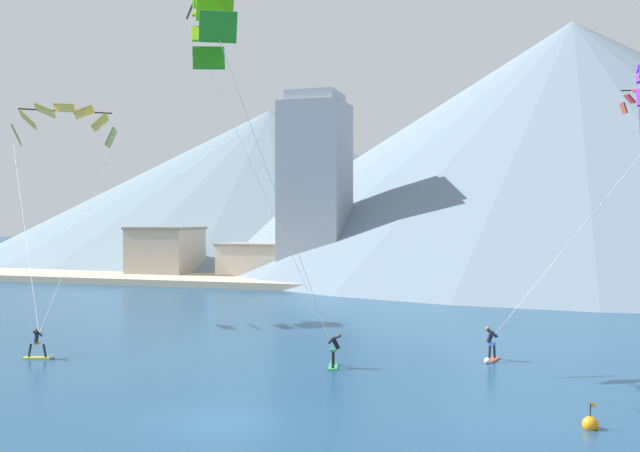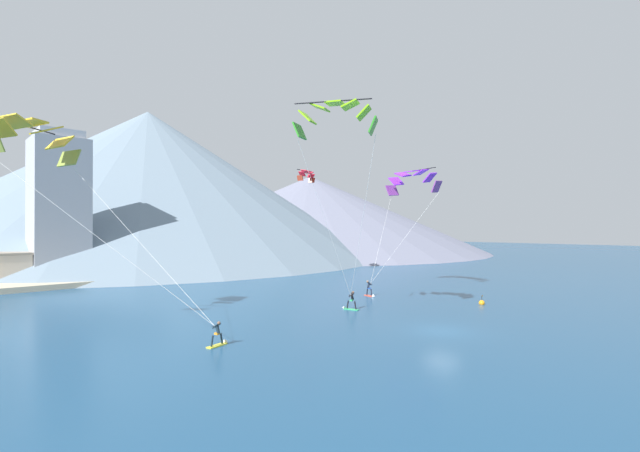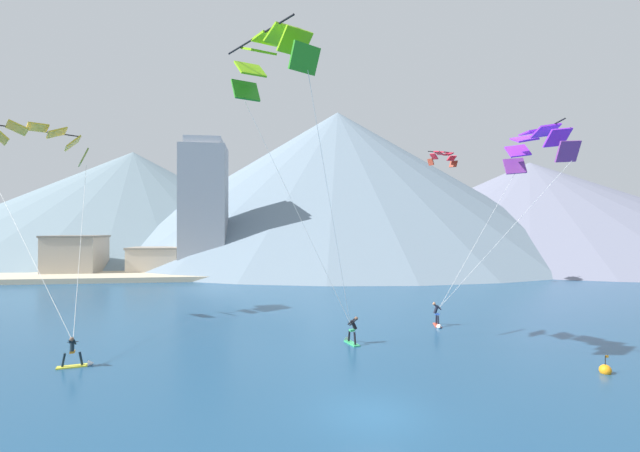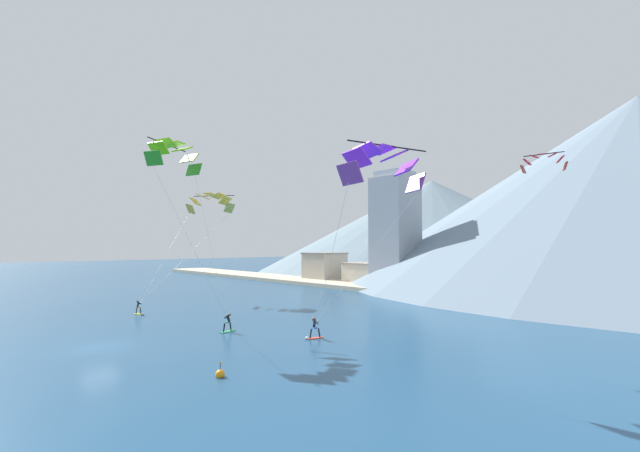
# 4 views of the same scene
# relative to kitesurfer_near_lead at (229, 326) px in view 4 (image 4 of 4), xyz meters

# --- Properties ---
(ground_plane) EXTENTS (400.00, 400.00, 0.00)m
(ground_plane) POSITION_rel_kitesurfer_near_lead_xyz_m (-1.27, -10.34, -0.54)
(ground_plane) COLOR navy
(kitesurfer_near_lead) EXTENTS (0.84, 1.78, 1.76)m
(kitesurfer_near_lead) POSITION_rel_kitesurfer_near_lead_xyz_m (0.00, 0.00, 0.00)
(kitesurfer_near_lead) COLOR #33B266
(kitesurfer_near_lead) RESTS_ON ground
(kitesurfer_near_trail) EXTENTS (0.79, 1.79, 1.82)m
(kitesurfer_near_trail) POSITION_rel_kitesurfer_near_lead_xyz_m (7.24, 3.67, 0.03)
(kitesurfer_near_trail) COLOR #E54C33
(kitesurfer_near_trail) RESTS_ON ground
(kitesurfer_mid_center) EXTENTS (1.79, 0.81, 1.68)m
(kitesurfer_mid_center) POSITION_rel_kitesurfer_near_lead_xyz_m (-15.12, -2.66, -0.08)
(kitesurfer_mid_center) COLOR yellow
(kitesurfer_mid_center) RESTS_ON ground
(parafoil_kite_near_lead) EXTENTS (7.42, 6.63, 16.29)m
(parafoil_kite_near_lead) POSITION_rel_kitesurfer_near_lead_xyz_m (-5.09, -3.16, 16.01)
(parafoil_kite_near_lead) COLOR #2A8E20
(parafoil_kite_near_trail) EXTENTS (8.93, 7.75, 13.42)m
(parafoil_kite_near_trail) POSITION_rel_kitesurfer_near_lead_xyz_m (15.02, 3.47, 13.05)
(parafoil_kite_near_trail) COLOR #7C358D
(parafoil_kite_mid_center) EXTENTS (11.51, 15.52, 14.21)m
(parafoil_kite_mid_center) POSITION_rel_kitesurfer_near_lead_xyz_m (-23.30, 10.09, 13.75)
(parafoil_kite_mid_center) COLOR olive
(parafoil_kite_distant_high_outer) EXTENTS (4.32, 2.42, 1.98)m
(parafoil_kite_distant_high_outer) POSITION_rel_kitesurfer_near_lead_xyz_m (17.48, 26.05, 15.94)
(parafoil_kite_distant_high_outer) COLOR #9C3321
(race_marker_buoy) EXTENTS (0.56, 0.56, 1.02)m
(race_marker_buoy) POSITION_rel_kitesurfer_near_lead_xyz_m (11.40, -7.20, -0.39)
(race_marker_buoy) COLOR orange
(race_marker_buoy) RESTS_ON ground
(shoreline_strip) EXTENTS (180.00, 10.00, 0.70)m
(shoreline_strip) POSITION_rel_kitesurfer_near_lead_xyz_m (-1.27, 38.12, -0.19)
(shoreline_strip) COLOR beige
(shoreline_strip) RESTS_ON ground
(shore_building_harbour_front) EXTENTS (7.68, 5.95, 4.36)m
(shore_building_harbour_front) POSITION_rel_kitesurfer_near_lead_xyz_m (-22.12, 42.76, 1.65)
(shore_building_harbour_front) COLOR beige
(shore_building_harbour_front) RESTS_ON ground
(shore_building_quay_west) EXTENTS (7.66, 7.08, 6.20)m
(shore_building_quay_west) POSITION_rel_kitesurfer_near_lead_xyz_m (-33.71, 42.65, 2.57)
(shore_building_quay_west) COLOR #A89E8E
(shore_building_quay_west) RESTS_ON ground
(highrise_tower) EXTENTS (7.00, 7.00, 21.43)m
(highrise_tower) POSITION_rel_kitesurfer_near_lead_xyz_m (-14.82, 42.99, 9.96)
(highrise_tower) COLOR #999EA8
(highrise_tower) RESTS_ON ground
(mountain_peak_west_ridge) EXTENTS (106.40, 106.40, 27.85)m
(mountain_peak_west_ridge) POSITION_rel_kitesurfer_near_lead_xyz_m (-40.32, 93.86, 13.38)
(mountain_peak_west_ridge) COLOR slate
(mountain_peak_west_ridge) RESTS_ON ground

